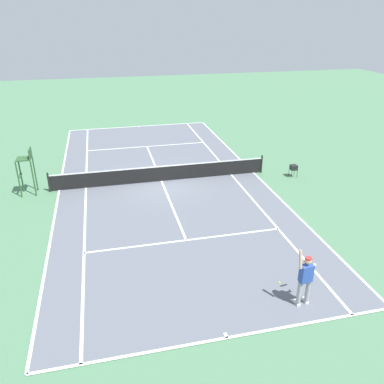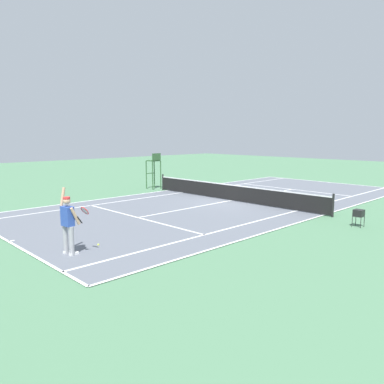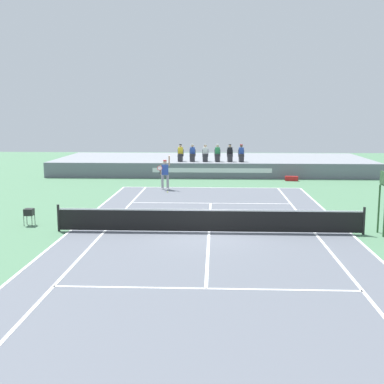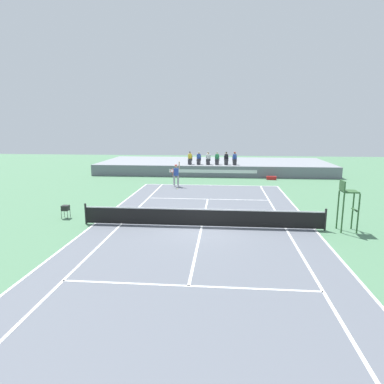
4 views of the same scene
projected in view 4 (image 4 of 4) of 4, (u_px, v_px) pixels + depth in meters
ground_plane at (202, 227)px, 16.97m from camera, size 80.00×80.00×0.00m
court at (202, 227)px, 16.97m from camera, size 11.08×23.88×0.03m
net at (202, 217)px, 16.87m from camera, size 11.98×0.10×1.07m
barrier_wall at (213, 172)px, 32.95m from camera, size 24.19×0.25×1.08m
bleacher_platform at (214, 166)px, 37.56m from camera, size 24.19×9.19×1.08m
spectator_seated_0 at (190, 158)px, 34.17m from camera, size 0.44×0.60×1.26m
spectator_seated_1 at (199, 158)px, 34.10m from camera, size 0.44×0.60×1.26m
spectator_seated_2 at (208, 158)px, 34.01m from camera, size 0.44×0.60×1.26m
spectator_seated_3 at (217, 159)px, 33.93m from camera, size 0.44×0.60×1.26m
spectator_seated_4 at (226, 159)px, 33.85m from camera, size 0.44×0.60×1.26m
spectator_seated_5 at (235, 159)px, 33.77m from camera, size 0.44×0.60×1.26m
tennis_player at (176, 175)px, 27.80m from camera, size 0.75×0.69×2.08m
tennis_ball at (177, 189)px, 26.85m from camera, size 0.07×0.07×0.07m
umpire_chair at (347, 199)px, 16.05m from camera, size 0.77×0.77×2.44m
equipment_bag at (271, 178)px, 31.55m from camera, size 0.93×0.43×0.32m
ball_hopper at (65, 208)px, 18.51m from camera, size 0.36×0.36×0.70m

